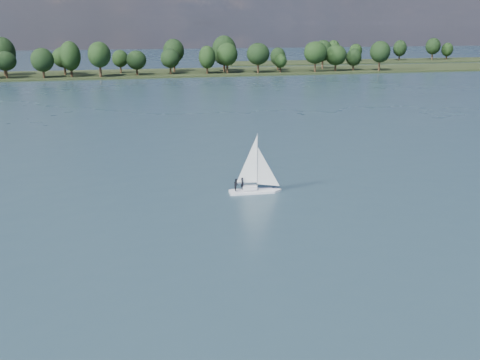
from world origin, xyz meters
The scene contains 5 objects.
ground centered at (0.00, 100.00, 0.00)m, with size 700.00×700.00×0.00m, color #233342.
far_shore centered at (0.00, 212.00, 0.00)m, with size 660.00×40.00×1.50m, color black.
far_shore_back centered at (160.00, 260.00, 0.00)m, with size 220.00×30.00×1.40m, color black.
sailboat centered at (6.08, 33.92, 2.36)m, with size 6.50×2.11×8.45m.
treeline centered at (-3.78, 207.77, 8.13)m, with size 561.93×74.46×18.37m.
Camera 1 is at (-11.48, -31.99, 21.86)m, focal length 40.00 mm.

